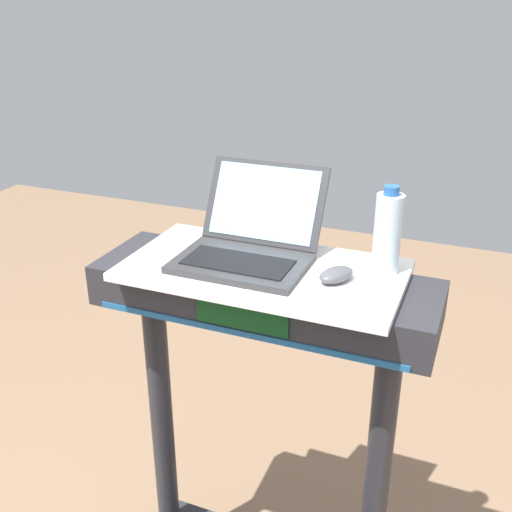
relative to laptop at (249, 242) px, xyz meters
The scene contains 4 objects.
desk_board 0.08m from the laptop, 31.81° to the right, with size 0.71×0.38×0.02m, color white.
laptop is the anchor object (origin of this frame).
computer_mouse 0.25m from the laptop, 10.33° to the right, with size 0.06×0.10×0.03m, color #4C4C51.
water_bottle 0.35m from the laptop, ahead, with size 0.07×0.07×0.22m.
Camera 1 is at (0.51, -0.60, 1.83)m, focal length 42.35 mm.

